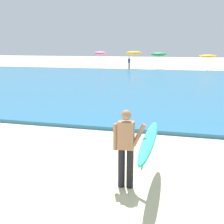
{
  "coord_description": "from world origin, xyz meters",
  "views": [
    {
      "loc": [
        4.72,
        -5.35,
        3.04
      ],
      "look_at": [
        2.36,
        3.18,
        1.1
      ],
      "focal_mm": 48.69,
      "sensor_mm": 36.0,
      "label": 1
    }
  ],
  "objects": [
    {
      "name": "beach_umbrella_1",
      "position": [
        -3.4,
        34.98,
        2.12
      ],
      "size": [
        2.12,
        2.13,
        2.37
      ],
      "color": "beige",
      "rests_on": "ground"
    },
    {
      "name": "beach_umbrella_2",
      "position": [
        -0.11,
        35.02,
        1.94
      ],
      "size": [
        2.06,
        2.08,
        2.26
      ],
      "color": "beige",
      "rests_on": "ground"
    },
    {
      "name": "beach_umbrella_0",
      "position": [
        -7.9,
        34.34,
        2.03
      ],
      "size": [
        1.72,
        1.75,
        2.35
      ],
      "color": "beige",
      "rests_on": "ground"
    },
    {
      "name": "beach_umbrella_3",
      "position": [
        6.01,
        34.72,
        1.78
      ],
      "size": [
        2.16,
        2.17,
        2.0
      ],
      "color": "beige",
      "rests_on": "ground"
    },
    {
      "name": "beachgoer_near_row_left",
      "position": [
        -3.91,
        34.36,
        0.84
      ],
      "size": [
        0.32,
        0.2,
        1.58
      ],
      "color": "#383842",
      "rests_on": "ground"
    },
    {
      "name": "sea",
      "position": [
        0.0,
        18.9,
        0.07
      ],
      "size": [
        120.0,
        28.0,
        0.14
      ],
      "primitive_type": "cube",
      "color": "teal",
      "rests_on": "ground"
    },
    {
      "name": "surfer_with_board",
      "position": [
        3.6,
        0.69,
        1.03
      ],
      "size": [
        0.97,
        3.01,
        1.73
      ],
      "color": "black",
      "rests_on": "ground"
    }
  ]
}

